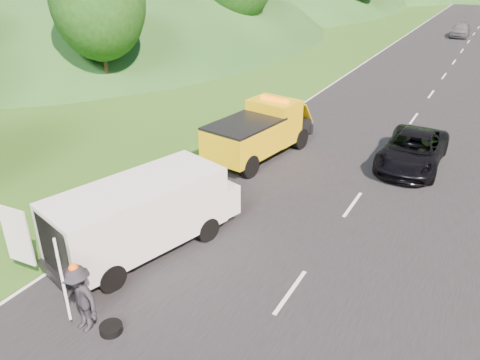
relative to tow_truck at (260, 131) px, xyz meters
The scene contains 12 objects.
ground 7.06m from the tow_truck, 69.70° to the right, with size 320.00×320.00×0.00m, color #38661E.
road_surface 33.95m from the tow_truck, 80.83° to the left, with size 14.00×200.00×0.02m, color black.
tree_line_left 56.02m from the tow_truck, 107.23° to the left, with size 14.00×140.00×14.00m, color #255819, non-canonical shape.
tow_truck is the anchor object (origin of this frame).
white_van 8.83m from the tow_truck, 87.68° to the right, with size 4.73×7.51×2.48m.
woman 6.31m from the tow_truck, 95.47° to the right, with size 0.53×0.39×1.46m, color silver.
child 6.57m from the tow_truck, 87.10° to the right, with size 0.52×0.41×1.08m, color #D4CA71.
worker 12.63m from the tow_truck, 84.19° to the right, with size 1.27×0.73×1.96m, color black.
suitcase 7.62m from the tow_truck, 111.34° to the right, with size 0.37×0.21×0.60m, color #64644B.
spare_tire 12.48m from the tow_truck, 80.85° to the right, with size 0.60×0.60×0.20m, color black.
passing_suv 7.16m from the tow_truck, 20.24° to the left, with size 2.56×5.56×1.55m, color black.
dist_car_a 42.65m from the tow_truck, 84.42° to the left, with size 1.87×4.65×1.58m, color #4A494E.
Camera 1 is at (7.02, -12.12, 8.95)m, focal length 35.00 mm.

